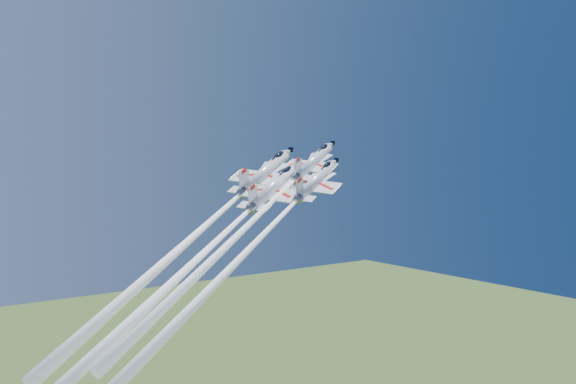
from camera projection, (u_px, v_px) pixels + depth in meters
jet_lead at (249, 224)px, 90.93m from camera, size 40.25×19.43×40.40m
jet_left at (199, 232)px, 92.26m from camera, size 41.69×20.30×38.90m
jet_right at (254, 244)px, 86.53m from camera, size 38.34×18.56×37.54m
jet_slot at (204, 252)px, 86.05m from camera, size 39.93×19.39×38.03m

